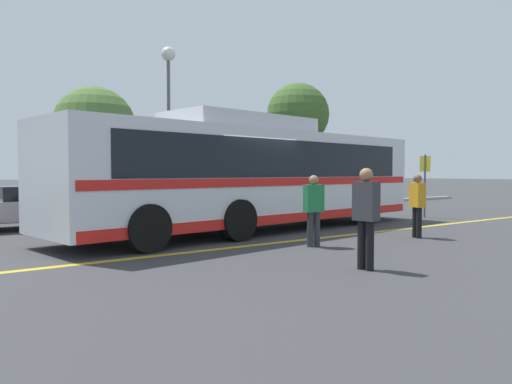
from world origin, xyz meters
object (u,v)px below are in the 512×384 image
Objects in this scene: street_lamp at (168,85)px; pedestrian_1 at (314,206)px; tree_0 at (94,128)px; pedestrian_0 at (366,212)px; bus_stop_sign at (425,178)px; parked_car_2 at (202,196)px; parked_car_1 at (27,206)px; tree_2 at (298,115)px; transit_bus at (256,174)px; pedestrian_2 at (417,202)px.

pedestrian_1 is at bearing -100.86° from street_lamp.
pedestrian_1 is 12.12m from street_lamp.
tree_0 is (-0.29, 13.22, 2.64)m from pedestrian_1.
pedestrian_0 is 10.50m from bus_stop_sign.
pedestrian_0 is (-2.87, -10.16, 0.21)m from parked_car_2.
tree_0 reaches higher than pedestrian_1.
parked_car_1 is at bearing 131.75° from pedestrian_1.
tree_2 is (7.99, 0.84, -0.63)m from street_lamp.
parked_car_1 is (-4.98, 4.46, -0.93)m from transit_bus.
parked_car_1 is 13.22m from bus_stop_sign.
tree_0 is (-2.42, 2.14, -1.78)m from street_lamp.
street_lamp is (3.24, 13.52, 4.34)m from pedestrian_0.
street_lamp is (-0.96, 11.55, 4.42)m from pedestrian_2.
bus_stop_sign is at bearing -63.71° from pedestrian_0.
pedestrian_2 is at bearing -67.98° from pedestrian_0.
tree_2 is (7.02, 12.39, 3.79)m from pedestrian_2.
parked_car_1 is at bearing -119.22° from bus_stop_sign.
tree_2 is at bearing 125.71° from transit_bus.
tree_2 reaches higher than transit_bus.
transit_bus is at bearing -136.83° from tree_2.
pedestrian_2 is 0.23× the size of street_lamp.
pedestrian_1 is 0.99× the size of pedestrian_2.
street_lamp is at bearing -63.00° from parked_car_1.
tree_2 is at bearing 62.36° from pedestrian_1.
street_lamp reaches higher than transit_bus.
bus_stop_sign reaches higher than parked_car_1.
bus_stop_sign is at bearing -54.84° from street_lamp.
parked_car_1 is 15.51m from tree_2.
pedestrian_2 is at bearing -119.54° from tree_2.
pedestrian_1 is (-0.75, -3.14, -0.70)m from transit_bus.
transit_bus is at bearing 56.01° from pedestrian_2.
bus_stop_sign is (6.28, -5.02, 0.67)m from parked_car_2.
transit_bus is 4.36m from pedestrian_2.
tree_0 reaches higher than bus_stop_sign.
parked_car_2 is 5.67m from street_lamp.
pedestrian_0 is 0.25× the size of street_lamp.
street_lamp is 1.08× the size of tree_2.
street_lamp reaches higher than tree_2.
transit_bus is 7.29m from bus_stop_sign.
pedestrian_1 is at bearing 104.40° from pedestrian_2.
pedestrian_2 is 14.35m from tree_0.
parked_car_1 is 8.70m from pedestrian_1.
pedestrian_0 is at bearing 138.15° from pedestrian_2.
parked_car_2 is 0.75× the size of tree_2.
pedestrian_0 is at bearing -164.53° from parked_car_1.
street_lamp is 3.68m from tree_0.
transit_bus is 13.20m from tree_2.
tree_2 is (10.11, 11.92, 3.79)m from pedestrian_1.
tree_0 reaches higher than transit_bus.
parked_car_2 is 0.70× the size of street_lamp.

